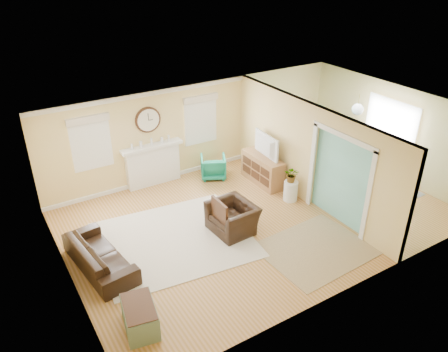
% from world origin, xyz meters
% --- Properties ---
extents(floor, '(9.00, 9.00, 0.00)m').
position_xyz_m(floor, '(0.00, 0.00, 0.00)').
color(floor, '#996626').
rests_on(floor, ground).
extents(wall_back, '(9.00, 0.02, 2.60)m').
position_xyz_m(wall_back, '(0.00, 3.00, 1.30)').
color(wall_back, '#E3C972').
rests_on(wall_back, ground).
extents(wall_front, '(9.00, 0.02, 2.60)m').
position_xyz_m(wall_front, '(0.00, -3.00, 1.30)').
color(wall_front, '#E3C972').
rests_on(wall_front, ground).
extents(wall_left, '(0.02, 6.00, 2.60)m').
position_xyz_m(wall_left, '(-4.50, 0.00, 1.30)').
color(wall_left, '#E3C972').
rests_on(wall_left, ground).
extents(wall_right, '(0.02, 6.00, 2.60)m').
position_xyz_m(wall_right, '(4.50, 0.00, 1.30)').
color(wall_right, '#E3C972').
rests_on(wall_right, ground).
extents(ceiling, '(9.00, 6.00, 0.02)m').
position_xyz_m(ceiling, '(0.00, 0.00, 2.60)').
color(ceiling, white).
rests_on(ceiling, wall_back).
extents(partition, '(0.17, 6.00, 2.60)m').
position_xyz_m(partition, '(1.51, 0.28, 1.36)').
color(partition, '#E3C972').
rests_on(partition, ground).
extents(fireplace, '(1.70, 0.30, 1.17)m').
position_xyz_m(fireplace, '(-1.50, 2.88, 0.60)').
color(fireplace, white).
rests_on(fireplace, ground).
extents(wall_clock, '(0.70, 0.07, 0.70)m').
position_xyz_m(wall_clock, '(-1.50, 2.97, 1.85)').
color(wall_clock, '#402917').
rests_on(wall_clock, wall_back).
extents(window_left, '(1.05, 0.13, 1.42)m').
position_xyz_m(window_left, '(-3.05, 2.95, 1.66)').
color(window_left, white).
rests_on(window_left, wall_back).
extents(window_right, '(1.05, 0.13, 1.42)m').
position_xyz_m(window_right, '(0.05, 2.95, 1.66)').
color(window_right, white).
rests_on(window_right, wall_back).
extents(french_doors, '(0.06, 1.70, 2.20)m').
position_xyz_m(french_doors, '(4.45, 0.00, 1.10)').
color(french_doors, white).
rests_on(french_doors, ground).
extents(pendant, '(0.30, 0.30, 0.55)m').
position_xyz_m(pendant, '(3.00, 0.00, 2.20)').
color(pendant, gold).
rests_on(pendant, ceiling).
extents(rug_cream, '(3.64, 3.25, 0.02)m').
position_xyz_m(rug_cream, '(-2.19, 0.20, 0.01)').
color(rug_cream, beige).
rests_on(rug_cream, floor).
extents(rug_jute, '(2.36, 1.96, 0.01)m').
position_xyz_m(rug_jute, '(0.29, -1.75, 0.01)').
color(rug_jute, tan).
rests_on(rug_jute, floor).
extents(rug_grey, '(2.22, 2.78, 0.01)m').
position_xyz_m(rug_grey, '(3.30, -0.11, 0.01)').
color(rug_grey, slate).
rests_on(rug_grey, floor).
extents(sofa, '(1.05, 2.13, 0.60)m').
position_xyz_m(sofa, '(-3.88, 0.13, 0.30)').
color(sofa, black).
rests_on(sofa, floor).
extents(eames_chair, '(0.98, 1.11, 0.68)m').
position_xyz_m(eames_chair, '(-0.86, -0.17, 0.34)').
color(eames_chair, black).
rests_on(eames_chair, floor).
extents(green_chair, '(0.92, 0.93, 0.64)m').
position_xyz_m(green_chair, '(0.09, 2.34, 0.32)').
color(green_chair, '#157763').
rests_on(green_chair, floor).
extents(trunk, '(0.68, 0.95, 0.50)m').
position_xyz_m(trunk, '(-3.79, -1.81, 0.25)').
color(trunk, slate).
rests_on(trunk, floor).
extents(credenza, '(0.48, 1.42, 0.80)m').
position_xyz_m(credenza, '(1.10, 1.36, 0.40)').
color(credenza, '#9F744E').
rests_on(credenza, floor).
extents(tv, '(0.22, 1.10, 0.63)m').
position_xyz_m(tv, '(1.08, 1.36, 1.11)').
color(tv, black).
rests_on(tv, credenza).
extents(garden_stool, '(0.36, 0.36, 0.53)m').
position_xyz_m(garden_stool, '(1.16, 0.20, 0.27)').
color(garden_stool, white).
rests_on(garden_stool, floor).
extents(potted_plant, '(0.49, 0.50, 0.42)m').
position_xyz_m(potted_plant, '(1.16, 0.20, 0.74)').
color(potted_plant, '#337F33').
rests_on(potted_plant, garden_stool).
extents(dining_table, '(1.48, 2.07, 0.66)m').
position_xyz_m(dining_table, '(3.30, -0.11, 0.33)').
color(dining_table, '#402917').
rests_on(dining_table, floor).
extents(dining_chair_n, '(0.50, 0.50, 0.91)m').
position_xyz_m(dining_chair_n, '(3.28, 1.08, 0.53)').
color(dining_chair_n, slate).
rests_on(dining_chair_n, floor).
extents(dining_chair_s, '(0.47, 0.47, 0.87)m').
position_xyz_m(dining_chair_s, '(3.37, -1.21, 0.51)').
color(dining_chair_s, slate).
rests_on(dining_chair_s, floor).
extents(dining_chair_w, '(0.57, 0.57, 1.03)m').
position_xyz_m(dining_chair_w, '(2.63, -0.02, 0.61)').
color(dining_chair_w, white).
rests_on(dining_chair_w, floor).
extents(dining_chair_e, '(0.43, 0.43, 0.95)m').
position_xyz_m(dining_chair_e, '(3.96, -0.10, 0.56)').
color(dining_chair_e, slate).
rests_on(dining_chair_e, floor).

